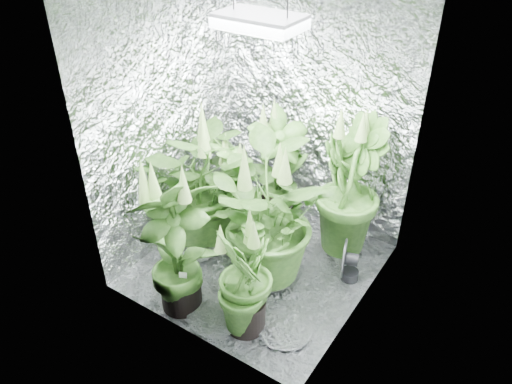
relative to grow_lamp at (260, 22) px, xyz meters
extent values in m
plane|color=white|center=(0.00, 0.00, -1.83)|extent=(1.60, 1.60, 0.00)
cube|color=white|center=(0.00, 0.80, -0.83)|extent=(1.60, 0.02, 2.00)
cube|color=white|center=(0.00, -0.80, -0.83)|extent=(1.60, 0.02, 2.00)
cube|color=white|center=(-0.80, 0.00, -0.83)|extent=(0.02, 1.60, 2.00)
cube|color=white|center=(0.80, 0.00, -0.83)|extent=(0.02, 1.60, 2.00)
cube|color=gray|center=(0.00, 0.00, 0.00)|extent=(0.50, 0.30, 0.08)
cube|color=white|center=(0.00, 0.00, -0.04)|extent=(0.46, 0.26, 0.01)
cylinder|color=black|center=(0.18, 0.00, 0.11)|extent=(0.01, 0.01, 0.13)
cylinder|color=black|center=(-0.57, 0.05, -1.69)|extent=(0.31, 0.31, 0.28)
cylinder|color=#412718|center=(-0.57, 0.05, -1.56)|extent=(0.29, 0.29, 0.03)
imported|color=#1F4116|center=(-0.57, 0.05, -1.28)|extent=(1.16, 1.16, 1.02)
cone|color=#567F3A|center=(-0.57, 0.05, -0.84)|extent=(0.10, 0.10, 0.28)
cylinder|color=black|center=(-0.21, 0.62, -1.69)|extent=(0.31, 0.31, 0.27)
cylinder|color=#412718|center=(-0.21, 0.62, -1.57)|extent=(0.28, 0.28, 0.03)
imported|color=#1F4116|center=(-0.21, 0.62, -1.31)|extent=(0.71, 0.71, 0.96)
cone|color=#567F3A|center=(-0.21, 0.62, -0.90)|extent=(0.10, 0.10, 0.27)
cylinder|color=black|center=(0.42, 0.58, -1.70)|extent=(0.28, 0.28, 0.25)
cylinder|color=#412718|center=(0.42, 0.58, -1.59)|extent=(0.26, 0.26, 0.03)
imported|color=#1F4116|center=(0.42, 0.58, -1.25)|extent=(0.79, 0.79, 1.09)
cone|color=#567F3A|center=(0.42, 0.58, -0.77)|extent=(0.09, 0.09, 0.25)
cylinder|color=black|center=(-0.41, 0.25, -1.71)|extent=(0.26, 0.26, 0.23)
cylinder|color=#412718|center=(-0.41, 0.25, -1.61)|extent=(0.24, 0.24, 0.03)
imported|color=#1F4116|center=(-0.41, 0.25, -1.40)|extent=(0.62, 0.62, 0.80)
cone|color=#567F3A|center=(-0.41, 0.25, -1.06)|extent=(0.08, 0.08, 0.23)
cylinder|color=black|center=(0.09, -0.08, -1.68)|extent=(0.32, 0.32, 0.29)
cylinder|color=#412718|center=(0.09, -0.08, -1.56)|extent=(0.29, 0.29, 0.03)
imported|color=#1F4116|center=(0.09, -0.08, -1.29)|extent=(1.02, 1.02, 0.99)
cone|color=#567F3A|center=(0.09, -0.08, -0.87)|extent=(0.10, 0.10, 0.29)
cylinder|color=black|center=(-0.22, -0.64, -1.70)|extent=(0.28, 0.28, 0.25)
cylinder|color=#412718|center=(-0.22, -0.64, -1.59)|extent=(0.26, 0.26, 0.03)
imported|color=#1F4116|center=(-0.22, -0.64, -1.27)|extent=(0.77, 0.77, 1.06)
cone|color=#567F3A|center=(-0.22, -0.64, -0.80)|extent=(0.09, 0.09, 0.25)
cylinder|color=black|center=(0.26, -0.55, -1.71)|extent=(0.26, 0.26, 0.23)
cylinder|color=#412718|center=(0.26, -0.55, -1.61)|extent=(0.24, 0.24, 0.03)
imported|color=#1F4116|center=(0.26, -0.55, -1.40)|extent=(0.61, 0.61, 0.79)
cone|color=#567F3A|center=(0.26, -0.55, -1.06)|extent=(0.08, 0.08, 0.23)
cylinder|color=black|center=(0.64, 0.25, -1.79)|extent=(0.13, 0.13, 0.07)
cylinder|color=black|center=(0.64, 0.25, -1.64)|extent=(0.12, 0.12, 0.09)
cylinder|color=#4C4C51|center=(0.59, 0.23, -1.64)|extent=(0.10, 0.27, 0.28)
torus|color=#4C4C51|center=(0.59, 0.23, -1.64)|extent=(0.10, 0.28, 0.29)
cube|color=white|center=(-0.16, -0.67, -1.53)|extent=(0.06, 0.04, 0.08)
camera|label=1|loc=(1.58, -2.42, 0.74)|focal=35.00mm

